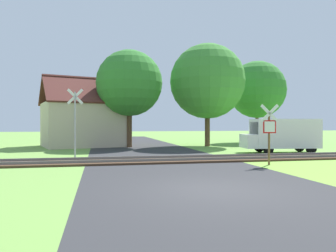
# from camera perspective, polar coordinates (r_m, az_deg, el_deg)

# --- Properties ---
(ground_plane) EXTENTS (160.00, 160.00, 0.00)m
(ground_plane) POSITION_cam_1_polar(r_m,az_deg,el_deg) (9.68, 7.72, -10.97)
(ground_plane) COLOR #6B9942
(road_asphalt) EXTENTS (7.61, 80.00, 0.01)m
(road_asphalt) POSITION_cam_1_polar(r_m,az_deg,el_deg) (11.55, 4.33, -9.11)
(road_asphalt) COLOR #2D2D30
(road_asphalt) RESTS_ON ground
(rail_track) EXTENTS (60.00, 2.60, 0.22)m
(rail_track) POSITION_cam_1_polar(r_m,az_deg,el_deg) (16.84, -0.96, -5.96)
(rail_track) COLOR #422D1E
(rail_track) RESTS_ON ground
(stop_sign_near) EXTENTS (0.87, 0.20, 2.83)m
(stop_sign_near) POSITION_cam_1_polar(r_m,az_deg,el_deg) (15.88, 17.23, -0.66)
(stop_sign_near) COLOR brown
(stop_sign_near) RESTS_ON ground
(crossing_sign_far) EXTENTS (0.87, 0.17, 3.85)m
(crossing_sign_far) POSITION_cam_1_polar(r_m,az_deg,el_deg) (18.50, -15.88, 1.25)
(crossing_sign_far) COLOR #9E9EA5
(crossing_sign_far) RESTS_ON ground
(house) EXTENTS (8.06, 7.54, 6.02)m
(house) POSITION_cam_1_polar(r_m,az_deg,el_deg) (29.16, -14.52, 0.56)
(house) COLOR #C6B293
(house) RESTS_ON ground
(tree_far) EXTENTS (5.95, 5.95, 8.51)m
(tree_far) POSITION_cam_1_polar(r_m,az_deg,el_deg) (35.70, 15.24, 6.12)
(tree_far) COLOR #513823
(tree_far) RESTS_ON ground
(tree_right) EXTENTS (6.51, 6.51, 8.89)m
(tree_right) POSITION_cam_1_polar(r_m,az_deg,el_deg) (28.90, 6.87, 7.72)
(tree_right) COLOR #513823
(tree_right) RESTS_ON ground
(tree_center) EXTENTS (5.48, 5.48, 8.05)m
(tree_center) POSITION_cam_1_polar(r_m,az_deg,el_deg) (27.52, -6.74, 7.40)
(tree_center) COLOR #513823
(tree_center) RESTS_ON ground
(mail_truck) EXTENTS (5.09, 2.44, 2.24)m
(mail_truck) POSITION_cam_1_polar(r_m,az_deg,el_deg) (22.97, 19.24, -1.35)
(mail_truck) COLOR white
(mail_truck) RESTS_ON ground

